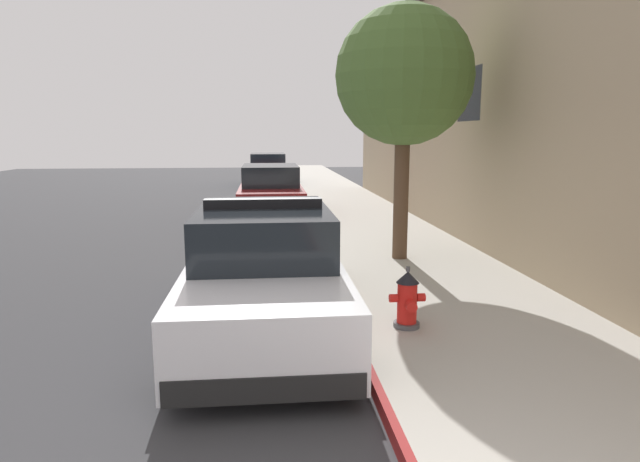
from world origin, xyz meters
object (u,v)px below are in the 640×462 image
at_px(parked_car_silver_ahead, 271,193).
at_px(fire_hydrant, 407,300).
at_px(parked_car_dark_far, 268,170).
at_px(street_tree, 404,77).
at_px(police_cruiser, 264,272).

relative_size(parked_car_silver_ahead, fire_hydrant, 6.37).
xyz_separation_m(parked_car_dark_far, street_tree, (2.39, -16.98, 2.76)).
distance_m(fire_hydrant, street_tree, 4.86).
bearing_deg(parked_car_dark_far, fire_hydrant, -85.71).
bearing_deg(fire_hydrant, street_tree, 77.40).
distance_m(parked_car_silver_ahead, fire_hydrant, 10.38).
xyz_separation_m(parked_car_silver_ahead, parked_car_dark_far, (-0.01, 10.45, 0.00)).
bearing_deg(parked_car_dark_far, parked_car_silver_ahead, -89.92).
relative_size(police_cruiser, parked_car_dark_far, 1.00).
height_order(parked_car_silver_ahead, fire_hydrant, parked_car_silver_ahead).
xyz_separation_m(parked_car_silver_ahead, street_tree, (2.37, -6.53, 2.76)).
bearing_deg(police_cruiser, street_tree, 50.87).
relative_size(parked_car_dark_far, fire_hydrant, 6.37).
bearing_deg(fire_hydrant, parked_car_silver_ahead, 98.53).
distance_m(police_cruiser, parked_car_dark_far, 20.13).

